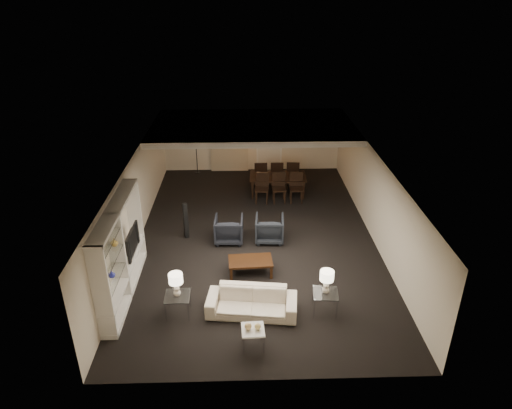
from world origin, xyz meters
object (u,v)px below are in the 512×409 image
object	(u,v)px
armchair_left	(229,229)
table_lamp_right	(326,282)
marble_table	(253,338)
floor_lamp	(197,156)
chair_fl	(260,174)
sofa	(252,302)
chair_nr	(296,188)
television	(128,242)
floor_speaker	(186,220)
armchair_right	(269,229)
table_lamp_left	(176,285)
chair_nl	(262,189)
chair_nm	(279,188)
side_table_right	(325,302)
pendant_light	(261,140)
vase_amber	(114,243)
chair_fm	(276,174)
coffee_table	(250,267)
vase_blue	(112,274)
dining_table	(278,185)
chair_fr	(293,174)
side_table_left	(178,305)

from	to	relation	value
armchair_left	table_lamp_right	bearing A→B (deg)	126.83
marble_table	floor_lamp	distance (m)	10.00
chair_fl	floor_lamp	size ratio (longest dim) A/B	0.73
sofa	chair_nr	size ratio (longest dim) A/B	1.99
television	floor_lamp	xyz separation A→B (m)	(1.08, 7.15, -0.36)
floor_lamp	floor_speaker	bearing A→B (deg)	-88.77
armchair_right	marble_table	distance (m)	4.44
chair_nr	armchair_right	bearing A→B (deg)	-110.85
floor_lamp	table_lamp_left	bearing A→B (deg)	-88.07
sofa	marble_table	bearing A→B (deg)	-83.08
chair_nl	chair_nm	bearing A→B (deg)	6.33
sofa	armchair_right	size ratio (longest dim) A/B	2.45
armchair_right	chair_fl	bearing A→B (deg)	-84.58
table_lamp_left	chair_nm	world-z (taller)	table_lamp_left
side_table_right	pendant_light	bearing A→B (deg)	99.70
vase_amber	chair_nm	bearing A→B (deg)	52.08
vase_amber	chair_fm	xyz separation A→B (m)	(4.19, 6.67, -1.13)
chair_nr	chair_fm	bearing A→B (deg)	116.54
side_table_right	television	bearing A→B (deg)	162.19
coffee_table	vase_blue	world-z (taller)	vase_blue
table_lamp_right	chair_fm	size ratio (longest dim) A/B	0.57
side_table_right	chair_fm	bearing A→B (deg)	94.91
chair_fm	side_table_right	bearing A→B (deg)	94.62
pendant_light	floor_speaker	world-z (taller)	pendant_light
television	dining_table	size ratio (longest dim) A/B	0.56
chair_fl	armchair_right	bearing A→B (deg)	89.25
side_table_right	marble_table	bearing A→B (deg)	-147.09
armchair_right	chair_fl	size ratio (longest dim) A/B	0.81
table_lamp_right	chair_nm	size ratio (longest dim) A/B	0.57
armchair_right	floor_speaker	distance (m)	2.50
chair_fr	chair_nm	bearing A→B (deg)	70.01
side_table_right	chair_fm	xyz separation A→B (m)	(-0.62, 7.20, 0.25)
sofa	chair_fr	world-z (taller)	chair_fr
armchair_right	vase_blue	distance (m)	5.01
vase_blue	dining_table	size ratio (longest dim) A/B	0.08
side_table_left	table_lamp_left	distance (m)	0.56
table_lamp_right	marble_table	bearing A→B (deg)	-147.09
pendant_light	armchair_right	size ratio (longest dim) A/B	0.61
armchair_left	chair_fl	size ratio (longest dim) A/B	0.81
side_table_left	floor_lamp	size ratio (longest dim) A/B	0.40
floor_speaker	television	bearing A→B (deg)	-143.12
side_table_right	dining_table	world-z (taller)	dining_table
pendant_light	chair_nr	bearing A→B (deg)	-42.74
pendant_light	chair_fm	distance (m)	1.53
table_lamp_right	chair_nr	xyz separation A→B (m)	(-0.02, 5.90, -0.31)
vase_amber	floor_speaker	bearing A→B (deg)	68.04
marble_table	dining_table	distance (m)	7.72
marble_table	floor_lamp	world-z (taller)	floor_lamp
armchair_right	vase_amber	world-z (taller)	vase_amber
vase_amber	chair_fr	bearing A→B (deg)	54.35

